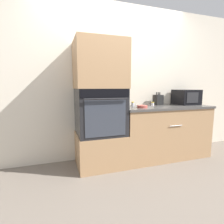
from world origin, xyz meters
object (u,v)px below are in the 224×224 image
object	(u,v)px
bowl	(142,106)
condiment_jar_mid	(121,104)
knife_block	(158,100)
condiment_jar_far	(133,104)
condiment_jar_near	(153,104)
wall_oven	(100,111)
microwave	(186,97)

from	to	relation	value
bowl	condiment_jar_mid	xyz separation A→B (m)	(-0.22, 0.30, 0.02)
knife_block	condiment_jar_mid	xyz separation A→B (m)	(-0.68, 0.02, -0.05)
knife_block	condiment_jar_far	bearing A→B (deg)	-175.17
knife_block	condiment_jar_near	xyz separation A→B (m)	(-0.16, -0.09, -0.06)
wall_oven	bowl	bearing A→B (deg)	-9.38
wall_oven	bowl	world-z (taller)	wall_oven
wall_oven	condiment_jar_far	distance (m)	0.60
knife_block	condiment_jar_mid	bearing A→B (deg)	178.16
condiment_jar_mid	wall_oven	bearing A→B (deg)	-154.04
bowl	knife_block	bearing A→B (deg)	31.71
microwave	knife_block	bearing A→B (deg)	171.78
wall_oven	bowl	size ratio (longest dim) A/B	4.32
microwave	condiment_jar_far	size ratio (longest dim) A/B	5.15
bowl	condiment_jar_near	distance (m)	0.35
microwave	condiment_jar_mid	size ratio (longest dim) A/B	5.34
condiment_jar_near	condiment_jar_far	xyz separation A→B (m)	(-0.34, 0.04, 0.01)
wall_oven	condiment_jar_mid	world-z (taller)	wall_oven
knife_block	condiment_jar_near	size ratio (longest dim) A/B	3.60
knife_block	condiment_jar_near	world-z (taller)	knife_block
bowl	condiment_jar_far	distance (m)	0.24
condiment_jar_mid	microwave	bearing A→B (deg)	-4.65
microwave	bowl	distance (m)	1.01
knife_block	bowl	bearing A→B (deg)	-148.29
wall_oven	microwave	size ratio (longest dim) A/B	1.76
condiment_jar_mid	condiment_jar_near	bearing A→B (deg)	-11.66
microwave	knife_block	size ratio (longest dim) A/B	1.74
condiment_jar_near	condiment_jar_mid	size ratio (longest dim) A/B	0.85
knife_block	condiment_jar_near	bearing A→B (deg)	-151.56
bowl	condiment_jar_mid	world-z (taller)	condiment_jar_mid
wall_oven	knife_block	world-z (taller)	wall_oven
condiment_jar_mid	condiment_jar_far	distance (m)	0.19
bowl	condiment_jar_far	world-z (taller)	condiment_jar_far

